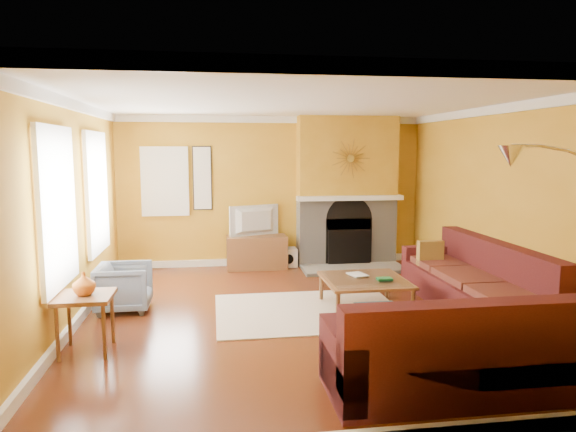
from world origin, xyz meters
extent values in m
cube|color=brown|center=(0.00, 0.00, -0.01)|extent=(5.50, 6.00, 0.02)
cube|color=white|center=(0.00, 0.00, 2.71)|extent=(5.50, 6.00, 0.02)
cube|color=gold|center=(0.00, 3.01, 1.35)|extent=(5.50, 0.02, 2.70)
cube|color=gold|center=(0.00, -3.01, 1.35)|extent=(5.50, 0.02, 2.70)
cube|color=gold|center=(-2.76, 0.00, 1.35)|extent=(0.02, 6.00, 2.70)
cube|color=gold|center=(2.76, 0.00, 1.35)|extent=(0.02, 6.00, 2.70)
cube|color=white|center=(-2.72, 1.30, 1.50)|extent=(0.06, 1.22, 1.72)
cube|color=white|center=(-2.72, -0.60, 1.50)|extent=(0.06, 1.22, 1.72)
cube|color=white|center=(-1.90, 2.96, 1.55)|extent=(0.82, 0.06, 1.22)
cube|color=white|center=(-1.25, 2.97, 1.60)|extent=(0.34, 0.04, 1.14)
cube|color=white|center=(1.35, 2.56, 1.25)|extent=(1.92, 0.22, 0.08)
cube|color=#9E9A95|center=(1.35, 2.25, 0.03)|extent=(1.80, 0.70, 0.06)
cube|color=beige|center=(0.14, 0.11, 0.01)|extent=(2.40, 1.80, 0.02)
cube|color=brown|center=(-0.32, 2.68, 0.29)|extent=(1.06, 0.48, 0.58)
imported|color=black|center=(-0.32, 2.68, 0.85)|extent=(0.93, 0.44, 0.54)
cube|color=white|center=(0.25, 2.76, 0.16)|extent=(0.33, 0.33, 0.33)
imported|color=slate|center=(-2.25, 0.52, 0.31)|extent=(0.69, 0.67, 0.62)
imported|color=orange|center=(-2.41, -0.87, 0.74)|extent=(0.23, 0.23, 0.24)
imported|color=white|center=(0.73, 0.21, 0.44)|extent=(0.27, 0.32, 0.03)
camera|label=1|loc=(-1.09, -6.28, 2.11)|focal=32.00mm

